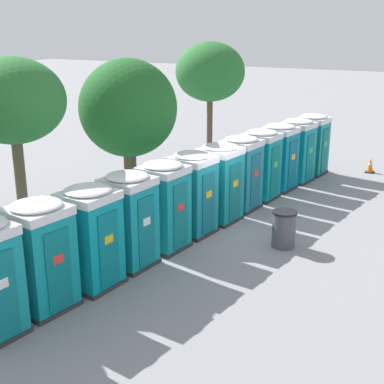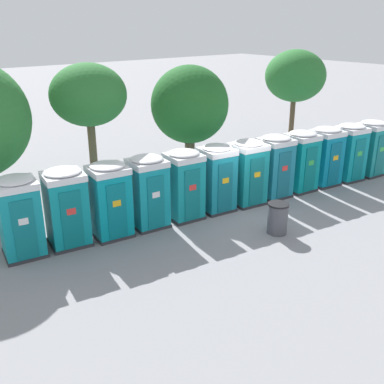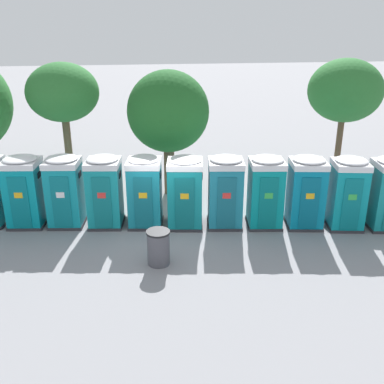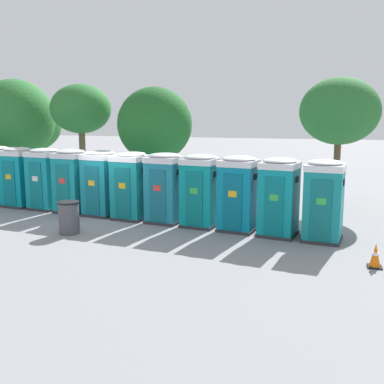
{
  "view_description": "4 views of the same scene",
  "coord_description": "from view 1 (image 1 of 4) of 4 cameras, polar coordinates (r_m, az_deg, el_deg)",
  "views": [
    {
      "loc": [
        -14.2,
        -6.79,
        6.18
      ],
      "look_at": [
        -0.72,
        0.28,
        1.33
      ],
      "focal_mm": 50.0,
      "sensor_mm": 36.0,
      "label": 1
    },
    {
      "loc": [
        -11.28,
        -11.43,
        6.78
      ],
      "look_at": [
        -1.72,
        0.43,
        0.92
      ],
      "focal_mm": 42.0,
      "sensor_mm": 36.0,
      "label": 2
    },
    {
      "loc": [
        -1.0,
        -14.4,
        6.91
      ],
      "look_at": [
        0.96,
        0.02,
        1.26
      ],
      "focal_mm": 42.0,
      "sensor_mm": 36.0,
      "label": 3
    },
    {
      "loc": [
        7.57,
        -15.23,
        3.89
      ],
      "look_at": [
        3.2,
        -0.32,
        1.2
      ],
      "focal_mm": 42.0,
      "sensor_mm": 36.0,
      "label": 4
    }
  ],
  "objects": [
    {
      "name": "portapotty_1",
      "position": [
        12.29,
        -15.83,
        -6.51
      ],
      "size": [
        1.41,
        1.37,
        2.54
      ],
      "color": "#2D2D33",
      "rests_on": "ground"
    },
    {
      "name": "portapotty_2",
      "position": [
        13.05,
        -10.76,
        -4.68
      ],
      "size": [
        1.35,
        1.33,
        2.54
      ],
      "color": "#2D2D33",
      "rests_on": "ground"
    },
    {
      "name": "portapotty_8",
      "position": [
        19.48,
        7.35,
        2.97
      ],
      "size": [
        1.31,
        1.32,
        2.54
      ],
      "color": "#2D2D33",
      "rests_on": "ground"
    },
    {
      "name": "trash_can",
      "position": [
        15.51,
        9.78,
        -3.89
      ],
      "size": [
        0.71,
        0.71,
        1.07
      ],
      "color": "#4C4C54",
      "rests_on": "ground"
    },
    {
      "name": "street_tree_0",
      "position": [
        24.87,
        1.95,
        12.66
      ],
      "size": [
        3.16,
        3.16,
        5.37
      ],
      "color": "brown",
      "rests_on": "ground"
    },
    {
      "name": "street_tree_4",
      "position": [
        17.99,
        -6.83,
        8.79
      ],
      "size": [
        3.25,
        3.25,
        5.08
      ],
      "color": "brown",
      "rests_on": "ground"
    },
    {
      "name": "street_tree_3",
      "position": [
        15.35,
        -18.59,
        9.08
      ],
      "size": [
        2.87,
        2.87,
        5.33
      ],
      "color": "brown",
      "rests_on": "ground"
    },
    {
      "name": "portapotty_6",
      "position": [
        17.12,
        2.98,
        1.04
      ],
      "size": [
        1.39,
        1.36,
        2.54
      ],
      "color": "#2D2D33",
      "rests_on": "ground"
    },
    {
      "name": "portapotty_9",
      "position": [
        20.68,
        9.26,
        3.75
      ],
      "size": [
        1.37,
        1.36,
        2.54
      ],
      "color": "#2D2D33",
      "rests_on": "ground"
    },
    {
      "name": "traffic_cone",
      "position": [
        24.17,
        18.49,
        2.7
      ],
      "size": [
        0.36,
        0.36,
        0.64
      ],
      "color": "black",
      "rests_on": "ground"
    },
    {
      "name": "portapotty_7",
      "position": [
        18.29,
        5.22,
        2.09
      ],
      "size": [
        1.35,
        1.34,
        2.54
      ],
      "color": "#2D2D33",
      "rests_on": "ground"
    },
    {
      "name": "portapotty_3",
      "position": [
        14.0,
        -6.73,
        -2.92
      ],
      "size": [
        1.32,
        1.33,
        2.54
      ],
      "color": "#2D2D33",
      "rests_on": "ground"
    },
    {
      "name": "ground_plane",
      "position": [
        16.91,
        1.97,
        -3.75
      ],
      "size": [
        120.0,
        120.0,
        0.0
      ],
      "primitive_type": "plane",
      "color": "gray"
    },
    {
      "name": "portapotty_4",
      "position": [
        14.98,
        -3.04,
        -1.42
      ],
      "size": [
        1.31,
        1.33,
        2.54
      ],
      "color": "#2D2D33",
      "rests_on": "ground"
    },
    {
      "name": "portapotty_10",
      "position": [
        21.87,
        11.15,
        4.41
      ],
      "size": [
        1.34,
        1.38,
        2.54
      ],
      "color": "#2D2D33",
      "rests_on": "ground"
    },
    {
      "name": "portapotty_5",
      "position": [
        16.04,
        0.07,
        -0.09
      ],
      "size": [
        1.33,
        1.35,
        2.54
      ],
      "color": "#2D2D33",
      "rests_on": "ground"
    },
    {
      "name": "portapotty_11",
      "position": [
        23.12,
        12.69,
        5.02
      ],
      "size": [
        1.29,
        1.33,
        2.54
      ],
      "color": "#2D2D33",
      "rests_on": "ground"
    }
  ]
}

